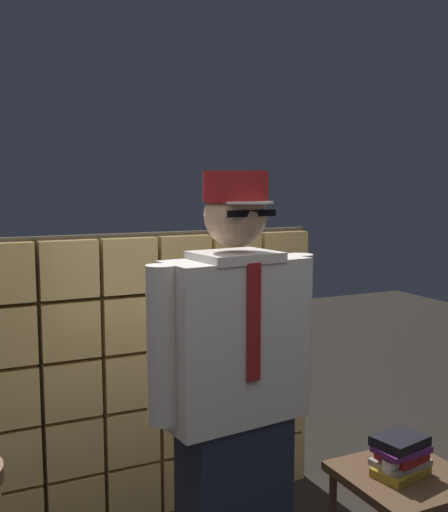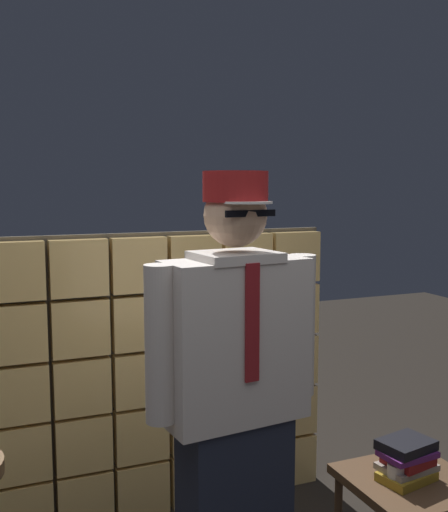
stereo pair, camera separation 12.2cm
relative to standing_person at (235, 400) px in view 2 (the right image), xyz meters
The scene contains 5 objects.
glass_block_wall 1.01m from the standing_person, 97.25° to the left, with size 2.15×0.10×1.54m.
standing_person is the anchor object (origin of this frame).
side_table 0.94m from the standing_person, ahead, with size 0.52×0.52×0.51m.
book_stack 0.85m from the standing_person, ahead, with size 0.27×0.22×0.17m.
coffee_mug 0.81m from the standing_person, ahead, with size 0.13×0.08×0.09m.
Camera 2 is at (-0.76, -1.79, 1.78)m, focal length 42.40 mm.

